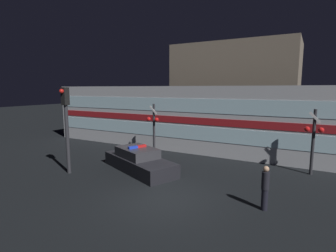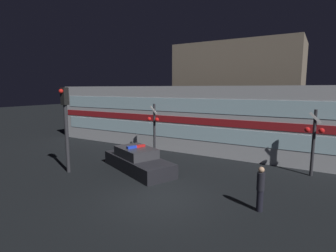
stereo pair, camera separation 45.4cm
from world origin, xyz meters
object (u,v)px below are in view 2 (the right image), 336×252
Objects in this scene: traffic_light_corner at (66,121)px; train at (190,118)px; police_car at (138,161)px; pedestrian at (260,189)px; crossing_signal_near at (314,138)px.

train is at bearing 69.24° from traffic_light_corner.
train is 4.60× the size of police_car.
pedestrian is 9.91m from traffic_light_corner.
crossing_signal_near is at bearing -16.71° from train.
train is at bearing 111.52° from police_car.
police_car is 9.12m from crossing_signal_near.
train is 8.38m from crossing_signal_near.
crossing_signal_near is (1.44, 5.34, 1.09)m from pedestrian.
train is at bearing 163.29° from crossing_signal_near.
traffic_light_corner is at bearing -120.08° from police_car.
pedestrian is (6.57, -7.75, -1.44)m from train.
traffic_light_corner is at bearing -176.80° from pedestrian.
crossing_signal_near is at bearing 27.81° from traffic_light_corner.
pedestrian is 0.37× the size of traffic_light_corner.
traffic_light_corner is (-2.95, -2.19, 2.24)m from police_car.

